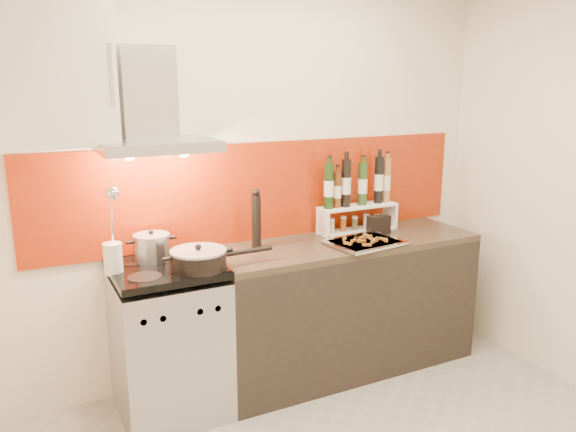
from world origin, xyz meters
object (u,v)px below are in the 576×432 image
range_stove (170,342)px  counter (344,304)px  pepper_mill (256,219)px  baking_tray (365,242)px  saute_pan (200,259)px  stock_pot (152,247)px

range_stove → counter: 1.20m
pepper_mill → baking_tray: 0.71m
range_stove → saute_pan: 0.56m
range_stove → pepper_mill: 0.89m
baking_tray → counter: bearing=112.6°
pepper_mill → baking_tray: size_ratio=0.76×
stock_pot → pepper_mill: 0.66m
saute_pan → baking_tray: (1.10, 0.01, -0.05)m
range_stove → pepper_mill: (0.61, 0.12, 0.64)m
saute_pan → pepper_mill: (0.46, 0.26, 0.12)m
range_stove → saute_pan: bearing=-43.0°
range_stove → counter: (1.20, 0.00, 0.01)m
range_stove → baking_tray: size_ratio=1.83×
counter → saute_pan: saute_pan is taller
range_stove → stock_pot: (-0.04, 0.13, 0.55)m
range_stove → counter: size_ratio=0.51×
counter → saute_pan: (-1.04, -0.15, 0.51)m
baking_tray → stock_pot: bearing=168.7°
stock_pot → pepper_mill: pepper_mill is taller
range_stove → baking_tray: (1.26, -0.13, 0.47)m
pepper_mill → baking_tray: pepper_mill is taller
saute_pan → range_stove: bearing=137.0°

